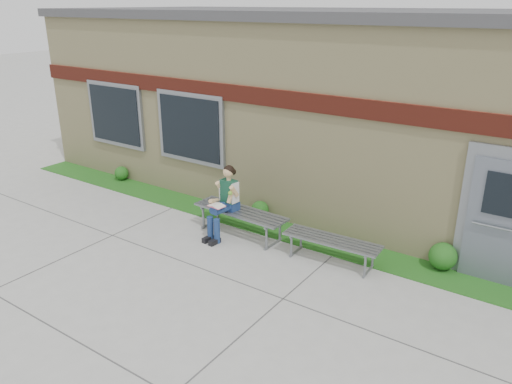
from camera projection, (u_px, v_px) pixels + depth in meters
The scene contains 9 objects.
ground at pixel (213, 294), 7.97m from camera, with size 80.00×80.00×0.00m, color #9E9E99.
grass_strip at pixel (296, 234), 9.96m from camera, with size 16.00×0.80×0.02m, color #1A4E14.
school_building at pixel (370, 104), 11.82m from camera, with size 16.20×6.22×4.20m.
bench_left at pixel (240, 216), 9.85m from camera, with size 2.02×0.64×0.52m.
bench_right at pixel (332, 244), 8.81m from camera, with size 1.77×0.57×0.45m.
girl at pixel (224, 200), 9.68m from camera, with size 0.49×0.84×1.43m.
shrub_west at pixel (122, 173), 12.94m from camera, with size 0.35×0.35×0.35m, color #1A4E14.
shrub_mid at pixel (260, 210), 10.63m from camera, with size 0.38×0.38×0.38m, color #1A4E14.
shrub_east at pixel (443, 256), 8.59m from camera, with size 0.48×0.48×0.48m, color #1A4E14.
Camera 1 is at (4.45, -5.26, 4.37)m, focal length 35.00 mm.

